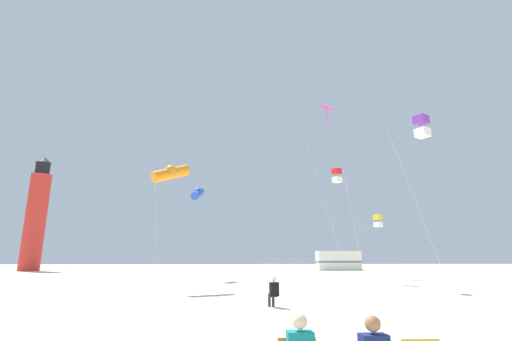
% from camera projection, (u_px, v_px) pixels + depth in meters
% --- Properties ---
extents(kite_flyer_standing, '(0.42, 0.55, 1.16)m').
position_uv_depth(kite_flyer_standing, '(273.00, 291.00, 14.05)').
color(kite_flyer_standing, black).
rests_on(kite_flyer_standing, ground).
extents(kite_box_scarlet, '(2.17, 2.17, 8.99)m').
position_uv_depth(kite_box_scarlet, '(337.00, 176.00, 29.76)').
color(kite_box_scarlet, silver).
rests_on(kite_box_scarlet, ground).
extents(kite_diamond_magenta, '(3.00, 3.00, 12.74)m').
position_uv_depth(kite_diamond_magenta, '(326.00, 115.00, 26.29)').
color(kite_diamond_magenta, silver).
rests_on(kite_diamond_magenta, ground).
extents(kite_box_gold, '(3.35, 2.81, 5.73)m').
position_uv_depth(kite_box_gold, '(378.00, 221.00, 33.28)').
color(kite_box_gold, silver).
rests_on(kite_box_gold, ground).
extents(kite_tube_blue, '(3.11, 3.04, 8.17)m').
position_uv_depth(kite_tube_blue, '(198.00, 193.00, 32.53)').
color(kite_tube_blue, silver).
rests_on(kite_tube_blue, ground).
extents(kite_box_violet, '(2.12, 2.12, 9.03)m').
position_uv_depth(kite_box_violet, '(422.00, 127.00, 18.73)').
color(kite_box_violet, silver).
rests_on(kite_box_violet, ground).
extents(kite_tube_orange, '(2.37, 2.12, 7.72)m').
position_uv_depth(kite_tube_orange, '(171.00, 173.00, 22.70)').
color(kite_tube_orange, silver).
rests_on(kite_tube_orange, ground).
extents(lighthouse_distant, '(2.80, 2.80, 16.80)m').
position_uv_depth(lighthouse_distant, '(36.00, 216.00, 53.12)').
color(lighthouse_distant, red).
rests_on(lighthouse_distant, ground).
extents(rv_van_white, '(6.45, 2.36, 2.80)m').
position_uv_depth(rv_van_white, '(338.00, 261.00, 54.10)').
color(rv_van_white, white).
rests_on(rv_van_white, ground).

